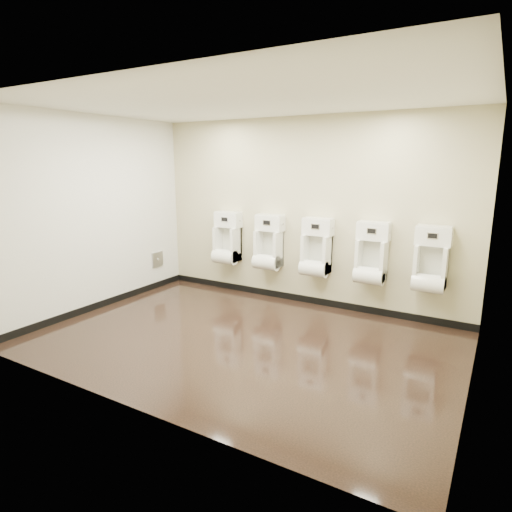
{
  "coord_description": "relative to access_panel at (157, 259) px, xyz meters",
  "views": [
    {
      "loc": [
        2.62,
        -4.15,
        2.14
      ],
      "look_at": [
        -0.13,
        0.55,
        0.94
      ],
      "focal_mm": 30.0,
      "sensor_mm": 36.0,
      "label": 1
    }
  ],
  "objects": [
    {
      "name": "urinal_4",
      "position": [
        4.35,
        0.4,
        0.35
      ],
      "size": [
        0.45,
        0.34,
        0.84
      ],
      "color": "white",
      "rests_on": "back_wall"
    },
    {
      "name": "ground",
      "position": [
        2.48,
        -1.2,
        -0.5
      ],
      "size": [
        5.0,
        3.5,
        0.0
      ],
      "primitive_type": "cube",
      "color": "black",
      "rests_on": "ground"
    },
    {
      "name": "back_wall",
      "position": [
        2.48,
        0.55,
        0.9
      ],
      "size": [
        5.0,
        0.02,
        2.8
      ],
      "primitive_type": "cube",
      "color": "#BFB98F",
      "rests_on": "ground"
    },
    {
      "name": "urinal_3",
      "position": [
        3.58,
        0.4,
        0.35
      ],
      "size": [
        0.45,
        0.34,
        0.84
      ],
      "color": "white",
      "rests_on": "back_wall"
    },
    {
      "name": "front_wall",
      "position": [
        2.48,
        -2.95,
        0.9
      ],
      "size": [
        5.0,
        0.02,
        2.8
      ],
      "primitive_type": "cube",
      "color": "#BFB98F",
      "rests_on": "ground"
    },
    {
      "name": "urinal_2",
      "position": [
        2.76,
        0.4,
        0.35
      ],
      "size": [
        0.45,
        0.34,
        0.84
      ],
      "color": "white",
      "rests_on": "back_wall"
    },
    {
      "name": "skirting_back",
      "position": [
        2.48,
        0.54,
        -0.45
      ],
      "size": [
        5.0,
        0.02,
        0.1
      ],
      "primitive_type": "cube",
      "color": "black",
      "rests_on": "ground"
    },
    {
      "name": "urinal_1",
      "position": [
        1.96,
        0.4,
        0.35
      ],
      "size": [
        0.45,
        0.34,
        0.84
      ],
      "color": "white",
      "rests_on": "back_wall"
    },
    {
      "name": "ceiling",
      "position": [
        2.48,
        -1.2,
        2.3
      ],
      "size": [
        5.0,
        3.5,
        0.0
      ],
      "primitive_type": "cube",
      "color": "silver"
    },
    {
      "name": "urinal_0",
      "position": [
        1.18,
        0.4,
        0.35
      ],
      "size": [
        0.45,
        0.34,
        0.84
      ],
      "color": "white",
      "rests_on": "back_wall"
    },
    {
      "name": "skirting_left",
      "position": [
        -0.01,
        -1.2,
        -0.45
      ],
      "size": [
        0.02,
        3.5,
        0.1
      ],
      "primitive_type": "cube",
      "color": "black",
      "rests_on": "ground"
    },
    {
      "name": "right_wall",
      "position": [
        4.98,
        -1.2,
        0.9
      ],
      "size": [
        0.02,
        3.5,
        2.8
      ],
      "primitive_type": "cube",
      "color": "#BFB98F",
      "rests_on": "ground"
    },
    {
      "name": "tile_overlay_left",
      "position": [
        -0.01,
        -1.2,
        0.9
      ],
      "size": [
        0.01,
        3.5,
        2.8
      ],
      "primitive_type": "cube",
      "color": "white",
      "rests_on": "ground"
    },
    {
      "name": "access_panel",
      "position": [
        0.0,
        0.0,
        0.0
      ],
      "size": [
        0.04,
        0.25,
        0.25
      ],
      "color": "#9E9EA3",
      "rests_on": "left_wall"
    },
    {
      "name": "left_wall",
      "position": [
        -0.02,
        -1.2,
        0.9
      ],
      "size": [
        0.02,
        3.5,
        2.8
      ],
      "primitive_type": "cube",
      "color": "#BFB98F",
      "rests_on": "ground"
    }
  ]
}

